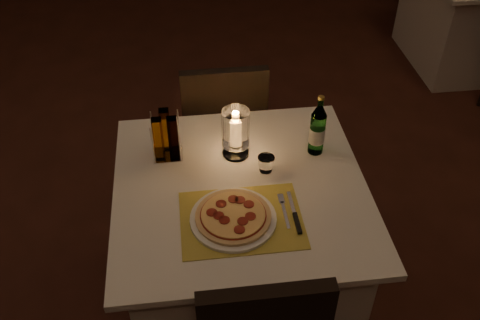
{
  "coord_description": "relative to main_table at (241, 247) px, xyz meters",
  "views": [
    {
      "loc": [
        -0.06,
        -1.74,
        2.19
      ],
      "look_at": [
        0.14,
        -0.2,
        0.86
      ],
      "focal_mm": 40.0,
      "sensor_mm": 36.0,
      "label": 1
    }
  ],
  "objects": [
    {
      "name": "main_table",
      "position": [
        0.0,
        0.0,
        0.0
      ],
      "size": [
        1.0,
        1.0,
        0.74
      ],
      "color": "silver",
      "rests_on": "ground"
    },
    {
      "name": "neighbor_table_right",
      "position": [
        2.07,
        2.03,
        0.0
      ],
      "size": [
        1.0,
        1.0,
        0.74
      ],
      "color": "silver",
      "rests_on": "ground"
    },
    {
      "name": "knife",
      "position": [
        0.18,
        -0.21,
        0.37
      ],
      "size": [
        0.02,
        0.22,
        0.01
      ],
      "color": "black",
      "rests_on": "placemat"
    },
    {
      "name": "chair_far",
      "position": [
        0.0,
        0.71,
        0.18
      ],
      "size": [
        0.42,
        0.42,
        0.9
      ],
      "color": "black",
      "rests_on": "ground"
    },
    {
      "name": "hurricane_candle",
      "position": [
        0.0,
        0.2,
        0.49
      ],
      "size": [
        0.11,
        0.11,
        0.22
      ],
      "color": "white",
      "rests_on": "main_table"
    },
    {
      "name": "placemat",
      "position": [
        -0.02,
        -0.18,
        0.37
      ],
      "size": [
        0.45,
        0.34,
        0.0
      ],
      "primitive_type": "cube",
      "color": "gold",
      "rests_on": "main_table"
    },
    {
      "name": "cruet_caddy",
      "position": [
        -0.28,
        0.23,
        0.46
      ],
      "size": [
        0.12,
        0.12,
        0.21
      ],
      "color": "white",
      "rests_on": "main_table"
    },
    {
      "name": "floor",
      "position": [
        -0.14,
        0.22,
        -0.38
      ],
      "size": [
        8.0,
        10.0,
        0.02
      ],
      "primitive_type": "cube",
      "color": "#411D15",
      "rests_on": "ground"
    },
    {
      "name": "pizza",
      "position": [
        -0.05,
        -0.18,
        0.39
      ],
      "size": [
        0.28,
        0.28,
        0.02
      ],
      "color": "#D8B77F",
      "rests_on": "plate"
    },
    {
      "name": "fork",
      "position": [
        0.14,
        -0.15,
        0.37
      ],
      "size": [
        0.02,
        0.18,
        0.0
      ],
      "color": "silver",
      "rests_on": "placemat"
    },
    {
      "name": "plate",
      "position": [
        -0.05,
        -0.18,
        0.38
      ],
      "size": [
        0.32,
        0.32,
        0.01
      ],
      "primitive_type": "cylinder",
      "color": "white",
      "rests_on": "placemat"
    },
    {
      "name": "water_bottle",
      "position": [
        0.34,
        0.18,
        0.48
      ],
      "size": [
        0.07,
        0.07,
        0.28
      ],
      "color": "#5EAD5D",
      "rests_on": "main_table"
    },
    {
      "name": "tumbler",
      "position": [
        0.11,
        0.08,
        0.4
      ],
      "size": [
        0.07,
        0.07,
        0.07
      ],
      "primitive_type": null,
      "color": "white",
      "rests_on": "main_table"
    }
  ]
}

